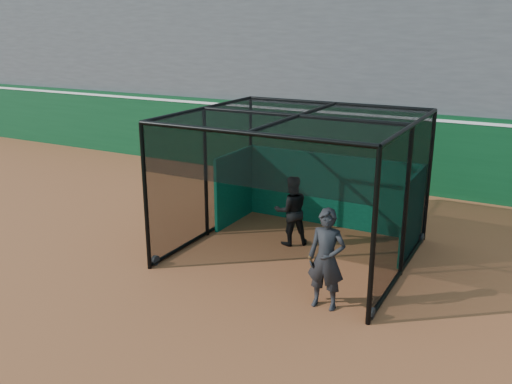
% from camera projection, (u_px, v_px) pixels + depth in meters
% --- Properties ---
extents(ground, '(120.00, 120.00, 0.00)m').
position_uv_depth(ground, '(199.00, 280.00, 11.13)').
color(ground, brown).
rests_on(ground, ground).
extents(outfield_wall, '(50.00, 0.50, 2.50)m').
position_uv_depth(outfield_wall, '(343.00, 144.00, 17.92)').
color(outfield_wall, '#0A3B1B').
rests_on(outfield_wall, ground).
extents(grandstand, '(50.00, 7.85, 8.95)m').
position_uv_depth(grandstand, '(381.00, 42.00, 20.17)').
color(grandstand, '#4C4C4F').
rests_on(grandstand, ground).
extents(batting_cage, '(4.93, 4.61, 3.17)m').
position_uv_depth(batting_cage, '(297.00, 187.00, 12.04)').
color(batting_cage, black).
rests_on(batting_cage, ground).
extents(batter, '(1.03, 1.01, 1.68)m').
position_uv_depth(batter, '(291.00, 211.00, 12.78)').
color(batter, black).
rests_on(batter, ground).
extents(on_deck_player, '(0.72, 0.49, 1.91)m').
position_uv_depth(on_deck_player, '(326.00, 259.00, 9.80)').
color(on_deck_player, black).
rests_on(on_deck_player, ground).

